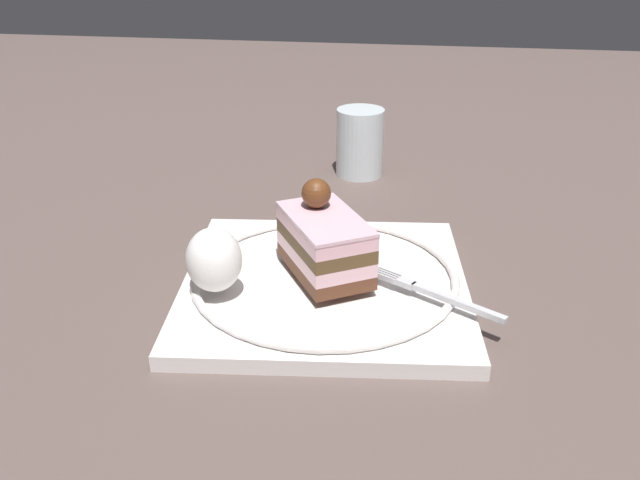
% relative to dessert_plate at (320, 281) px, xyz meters
% --- Properties ---
extents(ground_plane, '(2.40, 2.40, 0.00)m').
position_rel_dessert_plate_xyz_m(ground_plane, '(0.03, -0.00, -0.01)').
color(ground_plane, brown).
extents(dessert_plate, '(0.27, 0.27, 0.02)m').
position_rel_dessert_plate_xyz_m(dessert_plate, '(0.00, 0.00, 0.00)').
color(dessert_plate, white).
rests_on(dessert_plate, ground_plane).
extents(cake_slice, '(0.11, 0.10, 0.08)m').
position_rel_dessert_plate_xyz_m(cake_slice, '(0.00, -0.00, 0.04)').
color(cake_slice, '#5A311E').
rests_on(cake_slice, dessert_plate).
extents(whipped_cream_dollop, '(0.05, 0.05, 0.05)m').
position_rel_dessert_plate_xyz_m(whipped_cream_dollop, '(-0.04, 0.08, 0.04)').
color(whipped_cream_dollop, white).
rests_on(whipped_cream_dollop, dessert_plate).
extents(fork, '(0.07, 0.11, 0.00)m').
position_rel_dessert_plate_xyz_m(fork, '(-0.03, -0.10, 0.01)').
color(fork, silver).
rests_on(fork, dessert_plate).
extents(drink_glass_near, '(0.06, 0.06, 0.08)m').
position_rel_dessert_plate_xyz_m(drink_glass_near, '(0.30, -0.01, 0.03)').
color(drink_glass_near, silver).
rests_on(drink_glass_near, ground_plane).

